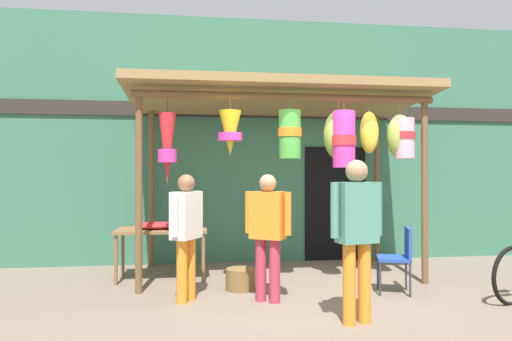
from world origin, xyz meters
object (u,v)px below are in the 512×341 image
at_px(display_table, 162,234).
at_px(shopper_by_bananas, 268,227).
at_px(wicker_basket_by_table, 240,279).
at_px(passerby_at_right, 186,227).
at_px(folding_chair, 400,254).
at_px(flower_heap_on_table, 157,225).
at_px(vendor_in_orange, 357,227).

distance_m(display_table, shopper_by_bananas, 1.94).
height_order(wicker_basket_by_table, shopper_by_bananas, shopper_by_bananas).
height_order(shopper_by_bananas, passerby_at_right, same).
bearing_deg(folding_chair, wicker_basket_by_table, 167.51).
xyz_separation_m(flower_heap_on_table, folding_chair, (3.13, -1.23, -0.27)).
height_order(display_table, folding_chair, folding_chair).
xyz_separation_m(display_table, flower_heap_on_table, (-0.06, 0.00, 0.13)).
height_order(display_table, passerby_at_right, passerby_at_right).
bearing_deg(passerby_at_right, display_table, 106.75).
xyz_separation_m(display_table, folding_chair, (3.07, -1.23, -0.15)).
relative_size(flower_heap_on_table, shopper_by_bananas, 0.42).
xyz_separation_m(vendor_in_orange, shopper_by_bananas, (-0.77, 0.91, -0.10)).
distance_m(vendor_in_orange, shopper_by_bananas, 1.20).
relative_size(wicker_basket_by_table, shopper_by_bananas, 0.26).
relative_size(vendor_in_orange, passerby_at_right, 1.10).
relative_size(display_table, flower_heap_on_table, 2.04).
bearing_deg(passerby_at_right, folding_chair, 0.43).
bearing_deg(shopper_by_bananas, wicker_basket_by_table, 113.70).
bearing_deg(passerby_at_right, wicker_basket_by_table, 33.55).
relative_size(flower_heap_on_table, wicker_basket_by_table, 1.63).
bearing_deg(display_table, wicker_basket_by_table, -36.11).
height_order(display_table, shopper_by_bananas, shopper_by_bananas).
bearing_deg(folding_chair, shopper_by_bananas, -174.64).
distance_m(folding_chair, vendor_in_orange, 1.52).
bearing_deg(shopper_by_bananas, passerby_at_right, 171.60).
bearing_deg(vendor_in_orange, flower_heap_on_table, 133.30).
height_order(flower_heap_on_table, wicker_basket_by_table, flower_heap_on_table).
distance_m(wicker_basket_by_table, shopper_by_bananas, 1.00).
height_order(flower_heap_on_table, shopper_by_bananas, shopper_by_bananas).
bearing_deg(wicker_basket_by_table, passerby_at_right, -146.45).
bearing_deg(vendor_in_orange, folding_chair, 48.15).
xyz_separation_m(display_table, shopper_by_bananas, (1.34, -1.39, 0.24)).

